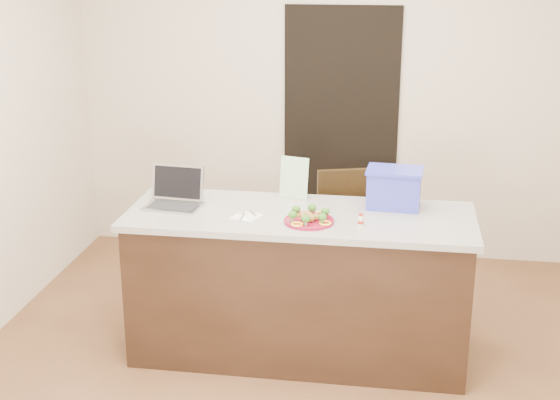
% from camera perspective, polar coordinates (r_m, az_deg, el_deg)
% --- Properties ---
extents(ground, '(4.00, 4.00, 0.00)m').
position_cam_1_polar(ground, '(4.77, 0.96, -12.48)').
color(ground, brown).
rests_on(ground, ground).
extents(room_shell, '(4.00, 4.00, 4.00)m').
position_cam_1_polar(room_shell, '(4.18, 1.08, 6.96)').
color(room_shell, white).
rests_on(room_shell, ground).
extents(doorway, '(0.90, 0.02, 2.00)m').
position_cam_1_polar(doorway, '(6.23, 4.45, 4.85)').
color(doorway, black).
rests_on(doorway, ground).
extents(island, '(2.06, 0.76, 0.92)m').
position_cam_1_polar(island, '(4.78, 1.41, -6.18)').
color(island, black).
rests_on(island, ground).
extents(plate, '(0.29, 0.29, 0.02)m').
position_cam_1_polar(plate, '(4.46, 2.13, -1.51)').
color(plate, maroon).
rests_on(plate, island).
extents(meatballs, '(0.12, 0.11, 0.04)m').
position_cam_1_polar(meatballs, '(4.45, 2.08, -1.20)').
color(meatballs, olive).
rests_on(meatballs, plate).
extents(broccoli, '(0.23, 0.25, 0.04)m').
position_cam_1_polar(broccoli, '(4.45, 2.14, -0.96)').
color(broccoli, '#245416').
rests_on(broccoli, plate).
extents(pepper_rings, '(0.27, 0.27, 0.01)m').
position_cam_1_polar(pepper_rings, '(4.46, 2.13, -1.39)').
color(pepper_rings, '#FFF11A').
rests_on(pepper_rings, plate).
extents(napkin, '(0.19, 0.19, 0.01)m').
position_cam_1_polar(napkin, '(4.55, -2.46, -1.23)').
color(napkin, silver).
rests_on(napkin, island).
extents(fork, '(0.03, 0.16, 0.00)m').
position_cam_1_polar(fork, '(4.56, -2.68, -1.10)').
color(fork, silver).
rests_on(fork, napkin).
extents(knife, '(0.07, 0.17, 0.01)m').
position_cam_1_polar(knife, '(4.53, -2.13, -1.23)').
color(knife, white).
rests_on(knife, napkin).
extents(yogurt_bottle, '(0.03, 0.03, 0.07)m').
position_cam_1_polar(yogurt_bottle, '(4.42, 5.92, -1.53)').
color(yogurt_bottle, beige).
rests_on(yogurt_bottle, island).
extents(laptop, '(0.35, 0.29, 0.24)m').
position_cam_1_polar(laptop, '(4.79, -7.67, 0.38)').
color(laptop, '#A4A5A9').
rests_on(laptop, island).
extents(leaflet, '(0.19, 0.08, 0.26)m').
position_cam_1_polar(leaflet, '(4.85, 1.03, 1.63)').
color(leaflet, white).
rests_on(leaflet, island).
extents(blue_box, '(0.35, 0.26, 0.24)m').
position_cam_1_polar(blue_box, '(4.74, 8.35, 0.89)').
color(blue_box, '#3238B5').
rests_on(blue_box, island).
extents(chair, '(0.54, 0.55, 0.97)m').
position_cam_1_polar(chair, '(5.37, 4.84, -2.37)').
color(chair, black).
rests_on(chair, ground).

